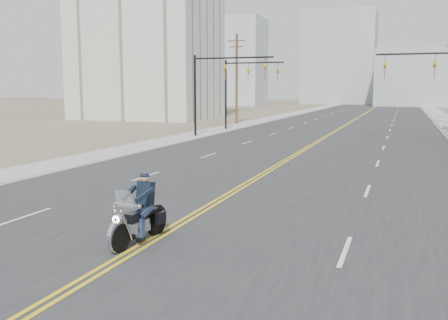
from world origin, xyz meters
TOP-DOWN VIEW (x-y plane):
  - ground_plane at (0.00, 0.00)m, footprint 400.00×400.00m
  - road at (0.00, 70.00)m, footprint 20.00×200.00m
  - sidewalk_left at (-11.50, 70.00)m, footprint 3.00×200.00m
  - sidewalk_right at (11.50, 70.00)m, footprint 3.00×200.00m
  - traffic_mast_left at (-8.98, 32.00)m, footprint 7.10×0.26m
  - traffic_mast_right at (8.98, 32.00)m, footprint 7.10×0.26m
  - traffic_mast_far at (-9.31, 40.00)m, footprint 6.10×0.26m
  - utility_pole_left at (-12.50, 48.00)m, footprint 2.20×0.30m
  - apartment_block at (-28.00, 55.00)m, footprint 18.00×14.00m
  - haze_bldg_a at (-35.00, 115.00)m, footprint 14.00×12.00m
  - haze_bldg_b at (8.00, 125.00)m, footprint 18.00×14.00m
  - haze_bldg_d at (-12.00, 140.00)m, footprint 20.00×15.00m
  - haze_bldg_f at (-50.00, 130.00)m, footprint 12.00×12.00m
  - motorcyclist at (-0.22, 2.89)m, footprint 1.23×2.45m

SIDE VIEW (x-z plane):
  - ground_plane at x=0.00m, z-range 0.00..0.00m
  - road at x=0.00m, z-range 0.00..0.01m
  - sidewalk_left at x=-11.50m, z-range 0.00..0.01m
  - sidewalk_right at x=11.50m, z-range 0.00..0.01m
  - motorcyclist at x=-0.22m, z-range 0.00..1.85m
  - traffic_mast_far at x=-9.31m, z-range 1.37..8.37m
  - traffic_mast_left at x=-8.98m, z-range 1.44..8.44m
  - traffic_mast_right at x=8.98m, z-range 1.44..8.44m
  - utility_pole_left at x=-12.50m, z-range 0.23..10.73m
  - haze_bldg_b at x=8.00m, z-range 0.00..14.00m
  - haze_bldg_f at x=-50.00m, z-range 0.00..16.00m
  - haze_bldg_a at x=-35.00m, z-range 0.00..22.00m
  - haze_bldg_d at x=-12.00m, z-range 0.00..26.00m
  - apartment_block at x=-28.00m, z-range 0.00..30.00m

